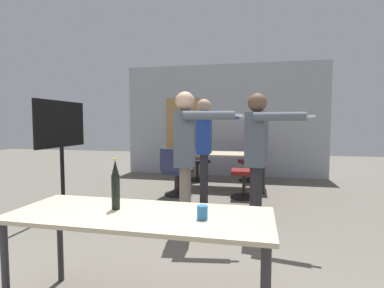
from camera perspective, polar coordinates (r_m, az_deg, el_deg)
The scene contains 13 objects.
back_wall at distance 7.94m, azimuth 5.78°, elevation 4.39°, with size 5.25×0.12×2.91m.
conference_table_near at distance 2.24m, azimuth -9.86°, elevation -14.62°, with size 1.87×0.71×0.76m.
conference_table_far at distance 6.39m, azimuth 5.48°, elevation -2.29°, with size 1.91×0.84×0.76m.
tv_screen at distance 5.03m, azimuth -23.62°, elevation 0.35°, with size 0.44×1.14×1.73m.
person_left_plaid at distance 3.73m, azimuth -1.07°, elevation -0.77°, with size 0.86×0.62×1.78m.
person_center_tall at distance 3.86m, azimuth 12.42°, elevation -0.81°, with size 0.77×0.70×1.77m.
person_far_watching at distance 5.09m, azimuth 2.46°, elevation 0.75°, with size 0.82×0.59×1.80m.
office_chair_side_rolled at distance 5.67m, azimuth 10.66°, elevation -5.66°, with size 0.56×0.52×0.95m.
office_chair_far_left at distance 7.26m, azimuth 11.30°, elevation -3.69°, with size 0.63×0.66×0.92m.
office_chair_far_right at distance 7.23m, azimuth 0.48°, elevation -3.60°, with size 0.69×0.68×0.93m.
office_chair_near_pushed at distance 5.74m, azimuth -3.11°, elevation -5.68°, with size 0.56×0.62×0.92m.
beer_bottle at distance 2.31m, azimuth -14.36°, elevation -7.67°, with size 0.06×0.06×0.38m.
drink_cup at distance 2.05m, azimuth 1.98°, elevation -12.89°, with size 0.07×0.07×0.09m.
Camera 1 is at (0.88, -1.50, 1.40)m, focal length 28.00 mm.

